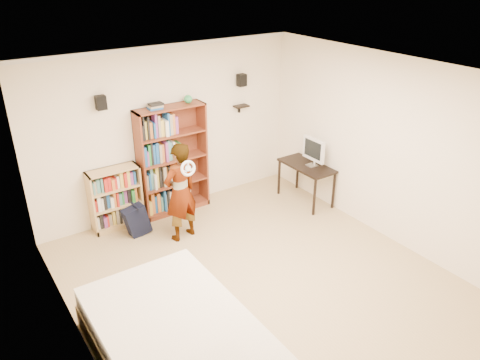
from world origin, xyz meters
The scene contains 14 objects.
ground centered at (0.00, 0.00, 0.00)m, with size 4.50×5.00×0.01m, color tan.
room_shell centered at (0.00, 0.00, 1.76)m, with size 4.52×5.02×2.71m.
crown_molding centered at (0.00, 0.00, 2.67)m, with size 4.50×5.00×0.06m.
speaker_left centered at (-1.05, 2.40, 2.00)m, with size 0.14×0.12×0.20m, color black.
speaker_right centered at (1.35, 2.40, 2.00)m, with size 0.14×0.12×0.20m, color black.
wall_shelf centered at (1.35, 2.41, 1.55)m, with size 0.25×0.16×0.03m, color black.
tall_bookshelf centered at (-0.03, 2.34, 0.89)m, with size 1.13×0.33×1.79m, color maroon, non-canonical shape.
low_bookshelf centered at (-1.03, 2.35, 0.49)m, with size 0.79×0.29×0.98m, color tan, non-canonical shape.
computer_desk centered at (1.98, 1.36, 0.34)m, with size 0.50×1.00×0.68m, color black, non-canonical shape.
imac centered at (2.03, 1.29, 0.92)m, with size 0.10×0.48×0.48m, color silver, non-canonical shape.
daybed centered at (-1.51, -0.62, 0.33)m, with size 1.44×2.22×0.66m, color silver, non-canonical shape.
person centered at (-0.34, 1.50, 0.76)m, with size 0.55×0.36×1.52m, color black.
wii_wheel centered at (-0.34, 1.22, 1.25)m, with size 0.23×0.23×0.04m, color silver.
navy_bag centered at (-0.88, 1.95, 0.25)m, with size 0.37×0.24×0.50m, color black, non-canonical shape.
Camera 1 is at (-3.00, -4.02, 3.85)m, focal length 35.00 mm.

